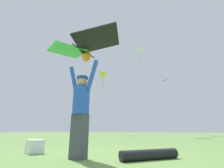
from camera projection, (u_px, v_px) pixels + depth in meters
name	position (u px, v px, depth m)	size (l,w,h in m)	color
ground_plane	(95.00, 158.00, 2.99)	(120.00, 120.00, 0.00)	#608442
kite_flyer_person	(81.00, 108.00, 3.13)	(0.81, 0.37, 1.92)	#424751
held_stunt_kite	(82.00, 48.00, 3.45)	(2.00, 1.13, 0.42)	black
distant_kite_white_high_left	(113.00, 29.00, 22.78)	(1.39, 1.40, 2.44)	white
distant_kite_magenta_mid_right	(165.00, 80.00, 26.05)	(0.78, 0.77, 0.27)	#DB2393
distant_kite_white_overhead_distant	(140.00, 51.00, 24.49)	(1.57, 1.54, 2.43)	white
distant_kite_yellow_low_right	(103.00, 76.00, 24.11)	(2.07, 1.91, 3.16)	yellow
cooler_box	(35.00, 146.00, 3.69)	(0.48, 0.32, 0.30)	silver
spare_kite_bag	(150.00, 155.00, 2.82)	(0.18, 0.18, 1.16)	black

